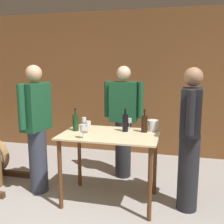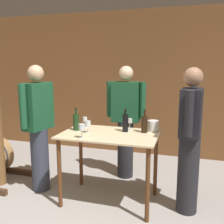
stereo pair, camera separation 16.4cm
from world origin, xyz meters
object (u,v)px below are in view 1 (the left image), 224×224
wine_bottle_left (125,122)px  ice_bucket (153,125)px  wine_bottle_far_left (76,122)px  person_visitor_with_scarf (190,137)px  wine_bottle_center (144,123)px  wine_glass_near_center (88,124)px  wine_glass_far_side (129,121)px  wine_glass_near_right (83,128)px  wine_glass_near_left (84,120)px  person_host (123,120)px  person_visitor_bearded (36,127)px

wine_bottle_left → ice_bucket: 0.36m
wine_bottle_far_left → person_visitor_with_scarf: bearing=0.2°
wine_bottle_center → wine_glass_near_center: 0.70m
wine_bottle_left → wine_glass_far_side: 0.12m
wine_bottle_far_left → person_visitor_with_scarf: 1.40m
wine_bottle_center → wine_glass_far_side: bearing=155.5°
wine_bottle_far_left → wine_glass_near_right: bearing=-55.8°
wine_bottle_far_left → wine_bottle_left: size_ratio=0.99×
wine_bottle_far_left → wine_glass_near_left: bearing=77.1°
wine_glass_near_center → ice_bucket: wine_glass_near_center is taller
wine_glass_near_right → person_host: size_ratio=0.10×
wine_glass_near_left → wine_glass_near_right: bearing=-71.2°
wine_glass_near_left → wine_glass_far_side: 0.61m
ice_bucket → person_host: size_ratio=0.08×
wine_glass_near_left → wine_glass_near_right: size_ratio=0.84×
wine_bottle_far_left → person_visitor_with_scarf: (1.40, 0.01, -0.10)m
wine_glass_near_right → wine_glass_far_side: size_ratio=1.13×
wine_glass_near_right → wine_bottle_left: bearing=46.6°
ice_bucket → person_visitor_with_scarf: bearing=-26.9°
wine_glass_near_left → person_visitor_bearded: 0.63m
wine_glass_near_left → person_visitor_bearded: person_visitor_bearded is taller
wine_glass_near_center → person_visitor_with_scarf: 1.21m
wine_glass_far_side → wine_bottle_left: bearing=-103.9°
ice_bucket → wine_glass_near_left: bearing=-177.0°
wine_glass_near_center → ice_bucket: bearing=21.9°
wine_bottle_far_left → person_visitor_bearded: (-0.55, -0.01, -0.09)m
wine_glass_near_left → person_visitor_bearded: size_ratio=0.08×
person_visitor_bearded → person_host: bearing=37.1°
ice_bucket → person_host: person_host is taller
person_host → wine_glass_near_left: bearing=-126.4°
ice_bucket → wine_glass_near_center: bearing=-158.1°
wine_bottle_center → person_visitor_with_scarf: person_visitor_with_scarf is taller
wine_glass_near_right → wine_glass_near_center: bearing=95.7°
wine_glass_near_right → ice_bucket: (0.74, 0.55, -0.05)m
wine_glass_near_right → person_host: 1.10m
person_visitor_with_scarf → wine_glass_far_side: bearing=163.1°
wine_glass_far_side → person_visitor_bearded: size_ratio=0.09×
ice_bucket → wine_glass_near_right: bearing=-143.3°
wine_glass_far_side → ice_bucket: size_ratio=1.03×
wine_glass_near_center → person_host: bearing=71.8°
wine_glass_far_side → person_visitor_with_scarf: 0.79m
wine_bottle_left → ice_bucket: bearing=19.9°
wine_bottle_far_left → wine_bottle_center: bearing=9.3°
person_visitor_with_scarf → wine_bottle_center: bearing=166.1°
wine_bottle_left → person_host: (-0.16, 0.64, -0.10)m
wine_bottle_left → person_host: size_ratio=0.17×
wine_glass_near_center → person_visitor_with_scarf: person_visitor_with_scarf is taller
wine_glass_near_center → wine_glass_near_right: wine_glass_near_right is taller
wine_bottle_left → wine_glass_near_right: wine_bottle_left is taller
wine_bottle_center → person_visitor_with_scarf: 0.57m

